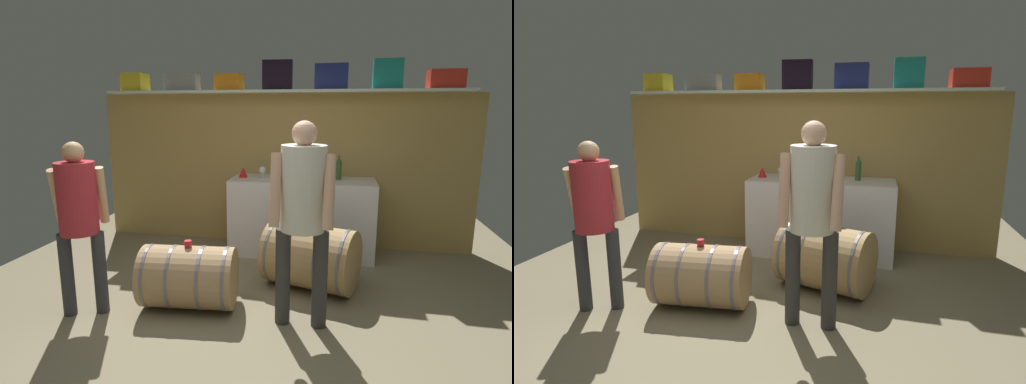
% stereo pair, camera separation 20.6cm
% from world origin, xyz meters
% --- Properties ---
extents(ground_plane, '(6.03, 8.12, 0.02)m').
position_xyz_m(ground_plane, '(0.00, 0.62, -0.01)').
color(ground_plane, '#83775B').
extents(back_wall_panel, '(4.83, 0.10, 1.97)m').
position_xyz_m(back_wall_panel, '(0.00, 2.46, 0.98)').
color(back_wall_panel, tan).
rests_on(back_wall_panel, ground).
extents(high_shelf_board, '(4.44, 0.40, 0.03)m').
position_xyz_m(high_shelf_board, '(0.00, 2.31, 1.98)').
color(high_shelf_board, silver).
rests_on(high_shelf_board, back_wall_panel).
extents(toolcase_yellow, '(0.28, 0.29, 0.23)m').
position_xyz_m(toolcase_yellow, '(-1.92, 2.31, 2.11)').
color(toolcase_yellow, yellow).
rests_on(toolcase_yellow, high_shelf_board).
extents(toolcase_grey, '(0.44, 0.21, 0.21)m').
position_xyz_m(toolcase_grey, '(-1.27, 2.31, 2.10)').
color(toolcase_grey, gray).
rests_on(toolcase_grey, high_shelf_board).
extents(toolcase_orange, '(0.34, 0.26, 0.20)m').
position_xyz_m(toolcase_orange, '(-0.64, 2.31, 2.10)').
color(toolcase_orange, orange).
rests_on(toolcase_orange, high_shelf_board).
extents(toolcase_black, '(0.37, 0.23, 0.35)m').
position_xyz_m(toolcase_black, '(-0.02, 2.31, 2.17)').
color(toolcase_black, black).
rests_on(toolcase_black, high_shelf_board).
extents(toolcase_navy, '(0.39, 0.24, 0.30)m').
position_xyz_m(toolcase_navy, '(0.63, 2.31, 2.15)').
color(toolcase_navy, navy).
rests_on(toolcase_navy, high_shelf_board).
extents(toolcase_teal, '(0.33, 0.23, 0.34)m').
position_xyz_m(toolcase_teal, '(1.27, 2.31, 2.17)').
color(toolcase_teal, '#19827C').
rests_on(toolcase_teal, high_shelf_board).
extents(toolcase_red, '(0.37, 0.30, 0.21)m').
position_xyz_m(toolcase_red, '(1.90, 2.31, 2.10)').
color(toolcase_red, red).
rests_on(toolcase_red, high_shelf_board).
extents(work_cabinet, '(1.73, 0.65, 0.94)m').
position_xyz_m(work_cabinet, '(0.33, 2.08, 0.47)').
color(work_cabinet, white).
rests_on(work_cabinet, ground).
extents(wine_bottle_amber, '(0.08, 0.08, 0.31)m').
position_xyz_m(wine_bottle_amber, '(0.07, 2.29, 1.07)').
color(wine_bottle_amber, brown).
rests_on(wine_bottle_amber, work_cabinet).
extents(wine_bottle_green, '(0.07, 0.07, 0.29)m').
position_xyz_m(wine_bottle_green, '(0.75, 2.13, 1.07)').
color(wine_bottle_green, '#355C28').
rests_on(wine_bottle_green, work_cabinet).
extents(wine_glass, '(0.09, 0.09, 0.15)m').
position_xyz_m(wine_glass, '(-0.16, 2.04, 1.03)').
color(wine_glass, white).
rests_on(wine_glass, work_cabinet).
extents(red_funnel, '(0.11, 0.11, 0.13)m').
position_xyz_m(red_funnel, '(-0.41, 2.07, 1.00)').
color(red_funnel, red).
rests_on(red_funnel, work_cabinet).
extents(wine_barrel_near, '(0.88, 0.64, 0.58)m').
position_xyz_m(wine_barrel_near, '(-0.54, 0.45, 0.29)').
color(wine_barrel_near, tan).
rests_on(wine_barrel_near, ground).
extents(wine_barrel_far, '(1.02, 0.87, 0.65)m').
position_xyz_m(wine_barrel_far, '(0.51, 1.09, 0.32)').
color(wine_barrel_far, tan).
rests_on(wine_barrel_far, ground).
extents(tasting_cup, '(0.07, 0.07, 0.06)m').
position_xyz_m(tasting_cup, '(-0.54, 0.45, 0.60)').
color(tasting_cup, red).
rests_on(tasting_cup, wine_barrel_near).
extents(winemaker_pouring, '(0.50, 0.41, 1.69)m').
position_xyz_m(winemaker_pouring, '(0.48, 0.33, 1.04)').
color(winemaker_pouring, '#353432').
rests_on(winemaker_pouring, ground).
extents(visitor_tasting, '(0.49, 0.42, 1.51)m').
position_xyz_m(visitor_tasting, '(-1.39, 0.16, 0.93)').
color(visitor_tasting, '#313337').
rests_on(visitor_tasting, ground).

